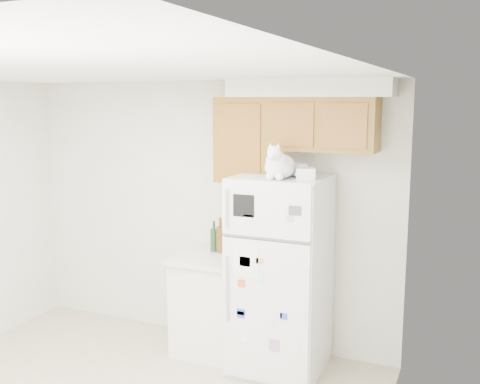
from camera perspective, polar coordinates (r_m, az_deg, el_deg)
The scene contains 8 objects.
room_shell at distance 3.86m, azimuth -13.76°, elevation -0.69°, with size 3.84×4.04×2.52m.
refrigerator at distance 4.87m, azimuth 4.08°, elevation -8.31°, with size 0.76×0.78×1.70m.
base_counter at distance 5.31m, azimuth -2.87°, elevation -11.19°, with size 0.64×0.64×0.92m.
cat at distance 4.50m, azimuth 3.99°, elevation 2.76°, with size 0.29×0.43×0.30m.
storage_box_back at distance 4.72m, azimuth 5.68°, elevation 2.28°, with size 0.18×0.13×0.10m, color white.
storage_box_front at distance 4.50m, azimuth 6.70°, elevation 1.86°, with size 0.15×0.11×0.09m, color white.
bottle_green at distance 5.27m, azimuth -2.67°, elevation -4.50°, with size 0.07×0.07×0.29m, color #19381E, non-canonical shape.
bottle_amber at distance 5.22m, azimuth -2.01°, elevation -4.40°, with size 0.08×0.08×0.33m, color #593814, non-canonical shape.
Camera 1 is at (2.43, -2.78, 2.33)m, focal length 42.00 mm.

